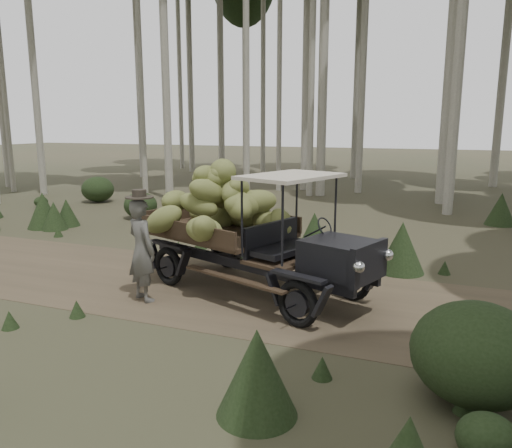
# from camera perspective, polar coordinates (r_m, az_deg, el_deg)

# --- Properties ---
(ground) EXTENTS (120.00, 120.00, 0.00)m
(ground) POSITION_cam_1_polar(r_m,az_deg,el_deg) (10.55, -10.18, -6.59)
(ground) COLOR #473D2B
(ground) RESTS_ON ground
(dirt_track) EXTENTS (70.00, 4.00, 0.01)m
(dirt_track) POSITION_cam_1_polar(r_m,az_deg,el_deg) (10.55, -10.18, -6.57)
(dirt_track) COLOR brown
(dirt_track) RESTS_ON ground
(banana_truck) EXTENTS (5.35, 3.34, 2.58)m
(banana_truck) POSITION_cam_1_polar(r_m,az_deg,el_deg) (9.80, -2.21, 1.23)
(banana_truck) COLOR black
(banana_truck) RESTS_ON ground
(farmer) EXTENTS (0.83, 0.72, 2.07)m
(farmer) POSITION_cam_1_polar(r_m,az_deg,el_deg) (9.35, -12.92, -2.78)
(farmer) COLOR #504F49
(farmer) RESTS_ON ground
(undergrowth) EXTENTS (23.55, 17.29, 1.26)m
(undergrowth) POSITION_cam_1_polar(r_m,az_deg,el_deg) (11.55, -14.62, -2.56)
(undergrowth) COLOR #233319
(undergrowth) RESTS_ON ground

